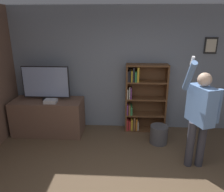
{
  "coord_description": "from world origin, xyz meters",
  "views": [
    {
      "loc": [
        -0.1,
        -1.97,
        2.34
      ],
      "look_at": [
        -0.31,
        1.76,
        1.09
      ],
      "focal_mm": 35.0,
      "sensor_mm": 36.0,
      "label": 1
    }
  ],
  "objects_px": {
    "television": "(46,83)",
    "game_console": "(51,101)",
    "waste_bin": "(159,134)",
    "bookshelf": "(142,99)",
    "person": "(200,112)"
  },
  "relations": [
    {
      "from": "bookshelf",
      "to": "person",
      "type": "height_order",
      "value": "person"
    },
    {
      "from": "game_console",
      "to": "bookshelf",
      "type": "xyz_separation_m",
      "value": [
        1.92,
        0.41,
        -0.06
      ]
    },
    {
      "from": "television",
      "to": "game_console",
      "type": "bearing_deg",
      "value": -54.26
    },
    {
      "from": "television",
      "to": "person",
      "type": "height_order",
      "value": "person"
    },
    {
      "from": "television",
      "to": "game_console",
      "type": "height_order",
      "value": "television"
    },
    {
      "from": "person",
      "to": "waste_bin",
      "type": "distance_m",
      "value": 1.2
    },
    {
      "from": "person",
      "to": "waste_bin",
      "type": "bearing_deg",
      "value": -166.35
    },
    {
      "from": "game_console",
      "to": "person",
      "type": "relative_size",
      "value": 0.13
    },
    {
      "from": "television",
      "to": "waste_bin",
      "type": "bearing_deg",
      "value": -8.48
    },
    {
      "from": "bookshelf",
      "to": "person",
      "type": "distance_m",
      "value": 1.56
    },
    {
      "from": "game_console",
      "to": "waste_bin",
      "type": "bearing_deg",
      "value": -4.41
    },
    {
      "from": "television",
      "to": "waste_bin",
      "type": "height_order",
      "value": "television"
    },
    {
      "from": "television",
      "to": "person",
      "type": "distance_m",
      "value": 3.07
    },
    {
      "from": "game_console",
      "to": "waste_bin",
      "type": "height_order",
      "value": "game_console"
    },
    {
      "from": "game_console",
      "to": "bookshelf",
      "type": "bearing_deg",
      "value": 11.9
    }
  ]
}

